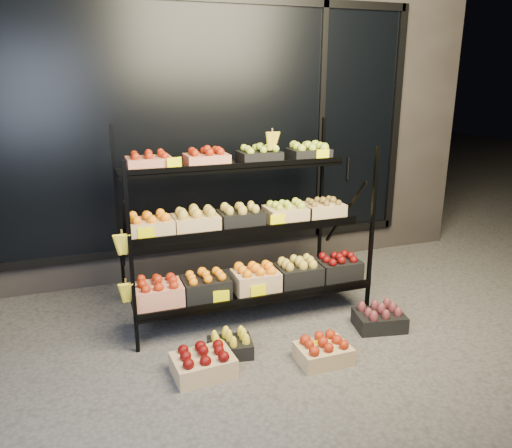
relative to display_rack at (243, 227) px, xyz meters
name	(u,v)px	position (x,y,z in m)	size (l,w,h in m)	color
ground	(269,340)	(0.01, -0.60, -0.79)	(24.00, 24.00, 0.00)	#514F4C
building	(191,103)	(0.01, 1.99, 0.96)	(6.00, 2.08, 3.50)	#2D2826
display_rack	(243,227)	(0.00, 0.00, 0.00)	(2.18, 1.02, 1.69)	black
tag_floor_b	(318,352)	(0.26, -1.00, -0.73)	(0.13, 0.01, 0.12)	#F7EE00
floor_crate_left	(203,362)	(-0.61, -0.90, -0.69)	(0.45, 0.34, 0.21)	tan
floor_crate_midleft	(230,345)	(-0.35, -0.70, -0.70)	(0.37, 0.30, 0.18)	black
floor_crate_midright	(323,350)	(0.28, -1.04, -0.69)	(0.39, 0.29, 0.20)	tan
floor_crate_right	(379,318)	(0.97, -0.73, -0.69)	(0.45, 0.37, 0.20)	black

